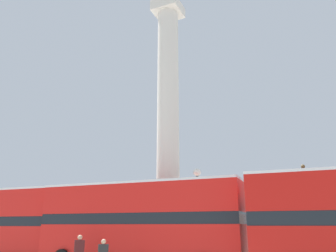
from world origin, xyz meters
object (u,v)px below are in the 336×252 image
Objects in this scene: equestrian_statue at (311,230)px; street_lamp at (198,203)px; bus_a at (140,221)px; pedestrian_by_plinth at (79,252)px; monument_column at (168,149)px; bus_b at (20,221)px.

equestrian_statue is 7.84m from street_lamp.
bus_a is 6.31× the size of pedestrian_by_plinth.
monument_column is 10.76m from bus_b.
equestrian_statue is at bearing 23.35° from bus_b.
equestrian_statue is at bearing 38.08° from street_lamp.
bus_a is 1.96× the size of street_lamp.
bus_b is 7.31m from pedestrian_by_plinth.
bus_b is 18.67m from equestrian_statue.
monument_column is at bearing 36.50° from pedestrian_by_plinth.
monument_column is at bearing 96.33° from bus_a.
equestrian_statue is (16.59, 8.54, -0.52)m from bus_b.
bus_a is 11.64m from equestrian_statue.
monument_column reaches higher than bus_b.
bus_a is 4.32m from street_lamp.
monument_column is at bearing -144.20° from equestrian_statue.
monument_column is at bearing 30.90° from bus_b.
equestrian_statue reaches higher than bus_b.
street_lamp is at bearing 15.94° from bus_b.
pedestrian_by_plinth is (-1.84, -2.51, -1.43)m from bus_a.
street_lamp is at bearing 59.86° from bus_a.
bus_b reaches higher than pedestrian_by_plinth.
equestrian_statue reaches higher than street_lamp.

